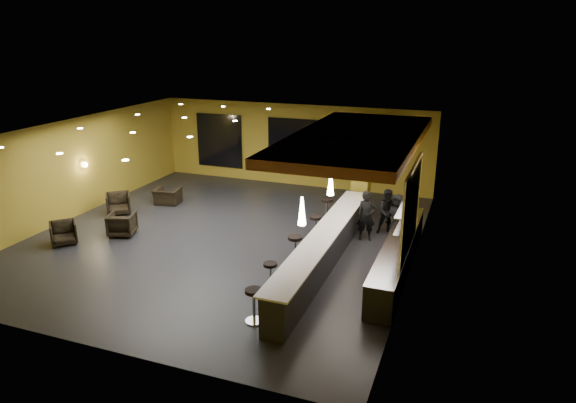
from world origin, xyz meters
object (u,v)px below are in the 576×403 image
(staff_a, at_px, (366,216))
(bar_stool_2, at_px, (295,246))
(bar_stool_4, at_px, (327,207))
(armchair_d, at_px, (168,196))
(pendant_1, at_px, (331,183))
(armchair_b, at_px, (122,224))
(bar_stool_3, at_px, (315,225))
(prep_counter, at_px, (398,256))
(armchair_a, at_px, (64,233))
(bar_stool_0, at_px, (254,301))
(bar_stool_1, at_px, (270,273))
(armchair_c, at_px, (118,203))
(staff_b, at_px, (388,212))
(pendant_0, at_px, (302,211))
(column, at_px, (362,169))
(bar_counter, at_px, (324,250))
(staff_c, at_px, (397,217))
(pendant_2, at_px, (352,163))

(staff_a, bearing_deg, bar_stool_2, -138.18)
(bar_stool_4, bearing_deg, armchair_d, -177.73)
(pendant_1, relative_size, bar_stool_4, 0.83)
(armchair_b, relative_size, bar_stool_3, 1.03)
(prep_counter, bearing_deg, bar_stool_2, -167.16)
(armchair_a, bearing_deg, bar_stool_0, -60.67)
(staff_a, xyz_separation_m, bar_stool_1, (-1.60, -4.18, -0.33))
(pendant_1, distance_m, armchair_b, 7.21)
(armchair_c, bearing_deg, bar_stool_2, -51.90)
(pendant_1, bearing_deg, armchair_a, -167.90)
(bar_stool_1, distance_m, bar_stool_4, 5.33)
(prep_counter, height_order, armchair_a, prep_counter)
(bar_stool_1, bearing_deg, bar_stool_0, -81.38)
(staff_b, height_order, bar_stool_2, staff_b)
(staff_a, xyz_separation_m, armchair_c, (-9.05, -0.70, -0.42))
(staff_a, height_order, bar_stool_4, staff_a)
(pendant_0, height_order, staff_a, pendant_0)
(bar_stool_0, distance_m, bar_stool_2, 3.25)
(column, xyz_separation_m, bar_stool_1, (-0.92, -6.40, -1.27))
(armchair_b, bearing_deg, bar_stool_4, -168.34)
(bar_counter, distance_m, armchair_c, 8.53)
(staff_c, height_order, armchair_d, staff_c)
(prep_counter, bearing_deg, armchair_c, 173.51)
(bar_counter, xyz_separation_m, staff_a, (0.69, 2.38, 0.31))
(staff_a, distance_m, armchair_b, 7.98)
(bar_stool_0, bearing_deg, armchair_b, 151.58)
(pendant_1, height_order, armchair_a, pendant_1)
(staff_b, distance_m, bar_stool_0, 6.83)
(column, distance_m, pendant_2, 1.71)
(bar_counter, bearing_deg, pendant_2, 90.00)
(pendant_0, bearing_deg, prep_counter, 51.34)
(pendant_1, distance_m, armchair_c, 8.67)
(prep_counter, xyz_separation_m, bar_stool_0, (-2.68, -3.89, 0.11))
(bar_stool_0, bearing_deg, pendant_1, 80.14)
(staff_a, height_order, staff_c, staff_a)
(pendant_0, relative_size, pendant_2, 1.00)
(armchair_b, height_order, armchair_d, armchair_b)
(staff_a, distance_m, bar_stool_3, 1.64)
(bar_stool_3, bearing_deg, armchair_b, -163.36)
(pendant_2, relative_size, staff_b, 0.46)
(prep_counter, bearing_deg, staff_c, 99.70)
(column, xyz_separation_m, pendant_2, (0.00, -1.60, 0.60))
(staff_a, bearing_deg, pendant_2, 120.74)
(armchair_b, bearing_deg, bar_counter, 161.06)
(bar_stool_1, bearing_deg, armchair_c, 154.96)
(pendant_0, bearing_deg, bar_stool_1, 167.64)
(staff_a, height_order, armchair_d, staff_a)
(pendant_0, distance_m, pendant_1, 2.50)
(armchair_d, bearing_deg, bar_stool_3, 158.31)
(armchair_a, relative_size, bar_stool_2, 0.92)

